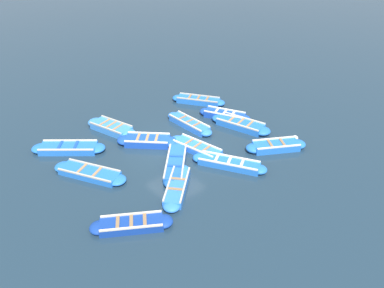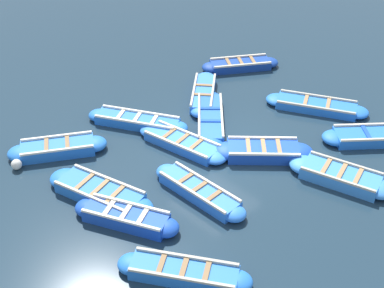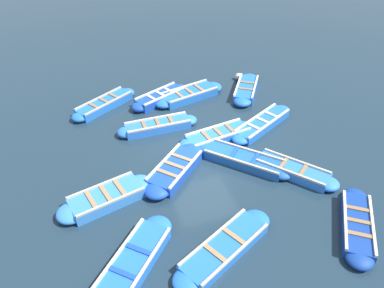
% 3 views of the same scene
% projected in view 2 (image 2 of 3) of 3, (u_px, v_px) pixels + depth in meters
% --- Properties ---
extents(ground_plane, '(120.00, 120.00, 0.00)m').
position_uv_depth(ground_plane, '(217.00, 148.00, 18.13)').
color(ground_plane, '#1C303F').
extents(boat_outer_right, '(2.70, 3.07, 0.40)m').
position_uv_depth(boat_outer_right, '(203.00, 94.00, 20.74)').
color(boat_outer_right, blue).
rests_on(boat_outer_right, ground).
extents(boat_inner_gap, '(3.78, 1.83, 0.44)m').
position_uv_depth(boat_inner_gap, '(100.00, 193.00, 15.98)').
color(boat_inner_gap, blue).
rests_on(boat_inner_gap, ground).
extents(boat_tucked, '(3.47, 1.78, 0.45)m').
position_uv_depth(boat_tucked, '(341.00, 176.00, 16.59)').
color(boat_tucked, '#3884E0').
rests_on(boat_tucked, ground).
extents(boat_end_of_row, '(3.64, 2.44, 0.40)m').
position_uv_depth(boat_end_of_row, '(137.00, 121.00, 19.17)').
color(boat_end_of_row, blue).
rests_on(boat_end_of_row, ground).
extents(boat_broadside, '(3.23, 3.29, 0.41)m').
position_uv_depth(boat_broadside, '(210.00, 119.00, 19.30)').
color(boat_broadside, '#1E59AD').
rests_on(boat_broadside, ground).
extents(boat_outer_left, '(3.03, 2.95, 0.45)m').
position_uv_depth(boat_outer_left, '(263.00, 151.00, 17.66)').
color(boat_outer_left, '#1947B7').
rests_on(boat_outer_left, ground).
extents(boat_stern_in, '(2.54, 3.18, 0.40)m').
position_uv_depth(boat_stern_in, '(240.00, 65.00, 22.71)').
color(boat_stern_in, navy).
rests_on(boat_stern_in, ground).
extents(boat_drifting, '(3.35, 2.50, 0.42)m').
position_uv_depth(boat_drifting, '(184.00, 273.00, 13.50)').
color(boat_drifting, blue).
rests_on(boat_drifting, ground).
extents(boat_centre, '(3.56, 1.37, 0.38)m').
position_uv_depth(boat_centre, '(182.00, 143.00, 18.10)').
color(boat_centre, blue).
rests_on(boat_centre, ground).
extents(boat_alongside, '(2.47, 3.20, 0.44)m').
position_uv_depth(boat_alongside, '(58.00, 148.00, 17.80)').
color(boat_alongside, blue).
rests_on(boat_alongside, ground).
extents(boat_bow_out, '(3.80, 2.53, 0.37)m').
position_uv_depth(boat_bow_out, '(316.00, 106.00, 20.06)').
color(boat_bow_out, blue).
rests_on(boat_bow_out, ground).
extents(boat_far_corner, '(3.25, 3.46, 0.41)m').
position_uv_depth(boat_far_corner, '(377.00, 136.00, 18.39)').
color(boat_far_corner, blue).
rests_on(boat_far_corner, ground).
extents(boat_mid_row, '(3.46, 0.81, 0.42)m').
position_uv_depth(boat_mid_row, '(199.00, 192.00, 16.03)').
color(boat_mid_row, blue).
rests_on(boat_mid_row, ground).
extents(boat_near_quay, '(3.19, 2.02, 0.46)m').
position_uv_depth(boat_near_quay, '(126.00, 217.00, 15.10)').
color(boat_near_quay, '#1947B7').
rests_on(boat_near_quay, ground).
extents(buoy_orange_near, '(0.35, 0.35, 0.35)m').
position_uv_depth(buoy_orange_near, '(17.00, 164.00, 17.11)').
color(buoy_orange_near, silver).
rests_on(buoy_orange_near, ground).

